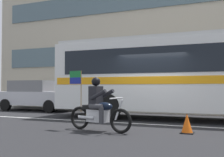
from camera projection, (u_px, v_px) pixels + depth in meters
name	position (u px, v px, depth m)	size (l,w,h in m)	color
ground_plane	(152.00, 122.00, 10.07)	(60.00, 60.00, 0.00)	black
sidewalk_curb	(176.00, 110.00, 14.78)	(28.00, 3.80, 0.15)	#B7B2A8
lane_center_stripe	(147.00, 124.00, 9.51)	(26.60, 0.14, 0.01)	silver
office_building_facade	(181.00, 27.00, 17.05)	(28.00, 0.89, 9.94)	#B2A893
transit_bus	(215.00, 71.00, 10.41)	(12.57, 2.67, 3.22)	white
motorcycle_with_rider	(98.00, 108.00, 8.02)	(2.17, 0.71, 1.78)	black
parked_sedan_curbside	(36.00, 95.00, 15.22)	(4.59, 1.90, 1.64)	silver
fire_hydrant	(184.00, 103.00, 13.27)	(0.22, 0.30, 0.75)	gold
traffic_cone	(187.00, 124.00, 7.63)	(0.36, 0.36, 0.55)	#EA590F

